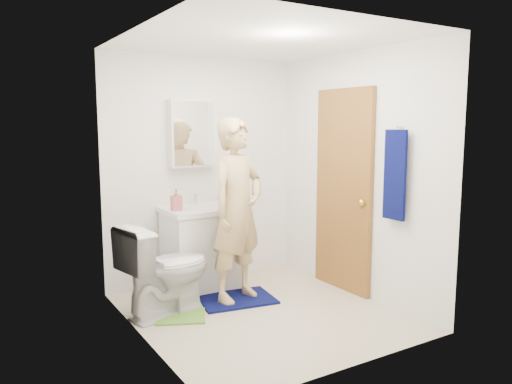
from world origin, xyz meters
TOP-DOWN VIEW (x-y plane):
  - floor at (0.00, 0.00)m, footprint 2.20×2.40m
  - ceiling at (0.00, 0.00)m, footprint 2.20×2.40m
  - wall_back at (0.00, 1.21)m, footprint 2.20×0.02m
  - wall_front at (0.00, -1.21)m, footprint 2.20×0.02m
  - wall_left at (-1.11, 0.00)m, footprint 0.02×2.40m
  - wall_right at (1.11, 0.00)m, footprint 0.02×2.40m
  - vanity_cabinet at (-0.15, 0.91)m, footprint 0.75×0.55m
  - countertop at (-0.15, 0.91)m, footprint 0.79×0.59m
  - sink_basin at (-0.15, 0.91)m, footprint 0.40×0.40m
  - faucet at (-0.15, 1.09)m, footprint 0.03×0.03m
  - medicine_cabinet at (-0.15, 1.14)m, footprint 0.50×0.12m
  - mirror_panel at (-0.15, 1.08)m, footprint 0.46×0.01m
  - door at (1.07, 0.15)m, footprint 0.05×0.80m
  - door_knob at (1.03, -0.17)m, footprint 0.07×0.07m
  - towel at (1.03, -0.57)m, footprint 0.03×0.24m
  - towel_hook at (1.07, -0.57)m, footprint 0.06×0.02m
  - toilet at (-0.75, 0.42)m, footprint 0.90×0.63m
  - bath_mat at (-0.05, 0.39)m, footprint 0.78×0.61m
  - green_rug at (-0.68, 0.27)m, footprint 0.53×0.50m
  - soap_dispenser at (-0.45, 0.88)m, footprint 0.10×0.10m
  - toothbrush_cup at (0.15, 1.04)m, footprint 0.14×0.14m
  - man at (-0.03, 0.39)m, footprint 0.73×0.60m

SIDE VIEW (x-z plane):
  - floor at x=0.00m, z-range -0.02..0.00m
  - green_rug at x=-0.68m, z-range 0.00..0.02m
  - bath_mat at x=-0.05m, z-range 0.00..0.02m
  - vanity_cabinet at x=-0.15m, z-range 0.00..0.80m
  - toilet at x=-0.75m, z-range 0.00..0.83m
  - countertop at x=-0.15m, z-range 0.80..0.85m
  - sink_basin at x=-0.15m, z-range 0.83..0.86m
  - man at x=-0.03m, z-range 0.02..1.76m
  - toothbrush_cup at x=0.15m, z-range 0.85..0.94m
  - faucet at x=-0.15m, z-range 0.85..0.97m
  - door_knob at x=1.03m, z-range 0.91..0.98m
  - soap_dispenser at x=-0.45m, z-range 0.85..1.06m
  - door at x=1.07m, z-range 0.00..2.05m
  - wall_back at x=0.00m, z-range 0.00..2.40m
  - wall_front at x=0.00m, z-range 0.00..2.40m
  - wall_left at x=-1.11m, z-range 0.00..2.40m
  - wall_right at x=1.11m, z-range 0.00..2.40m
  - towel at x=1.03m, z-range 0.85..1.65m
  - medicine_cabinet at x=-0.15m, z-range 1.25..1.95m
  - mirror_panel at x=-0.15m, z-range 1.27..1.93m
  - towel_hook at x=1.07m, z-range 1.66..1.68m
  - ceiling at x=0.00m, z-range 2.40..2.42m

